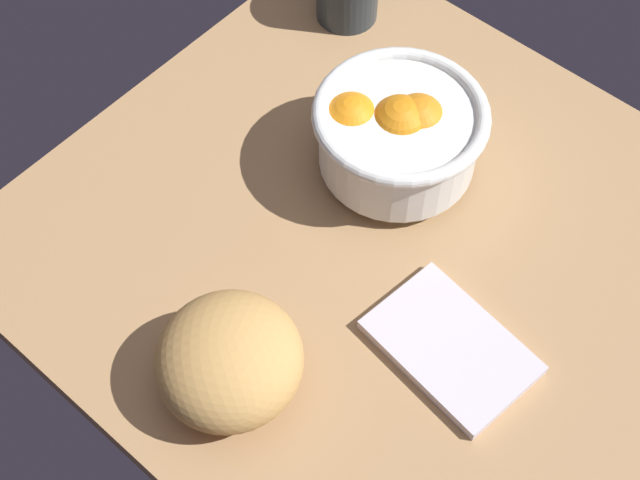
{
  "coord_description": "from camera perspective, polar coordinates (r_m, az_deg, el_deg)",
  "views": [
    {
      "loc": [
        -25.27,
        44.08,
        81.75
      ],
      "look_at": [
        7.18,
        6.79,
        5.0
      ],
      "focal_mm": 51.69,
      "sensor_mm": 36.0,
      "label": 1
    }
  ],
  "objects": [
    {
      "name": "ground_plane",
      "position": [
        0.98,
        5.81,
        -1.87
      ],
      "size": [
        80.1,
        66.97,
        3.0
      ],
      "primitive_type": "cube",
      "color": "#A98054"
    },
    {
      "name": "bread_loaf",
      "position": [
        0.86,
        -5.65,
        -7.42
      ],
      "size": [
        18.64,
        18.79,
        9.02
      ],
      "primitive_type": "ellipsoid",
      "rotation": [
        0.0,
        0.0,
        5.16
      ],
      "color": "tan",
      "rests_on": "ground"
    },
    {
      "name": "fruit_bowl",
      "position": [
        0.98,
        4.8,
        6.71
      ],
      "size": [
        18.65,
        18.65,
        10.38
      ],
      "color": "white",
      "rests_on": "ground"
    },
    {
      "name": "napkin_folded",
      "position": [
        0.91,
        8.1,
        -6.57
      ],
      "size": [
        16.99,
        12.37,
        1.3
      ],
      "primitive_type": "cube",
      "rotation": [
        0.0,
        0.0,
        -0.13
      ],
      "color": "silver",
      "rests_on": "ground"
    }
  ]
}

